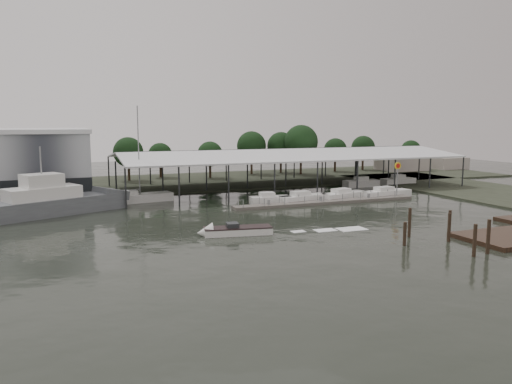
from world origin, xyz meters
name	(u,v)px	position (x,y,z in m)	size (l,w,h in m)	color
ground	(254,225)	(0.00, 0.00, 0.00)	(200.00, 200.00, 0.00)	black
land_strip_far	(173,182)	(0.00, 42.00, 0.10)	(140.00, 30.00, 0.30)	#383F2F
land_strip_east	(487,192)	(45.00, 10.00, 0.10)	(20.00, 60.00, 0.30)	#383F2F
storage_warehouse	(1,165)	(-28.00, 29.94, 5.29)	(24.50, 20.50, 10.50)	#A0A6AB
covered_boat_shed	(286,153)	(17.00, 28.00, 6.13)	(58.24, 24.00, 6.96)	silver
floating_dock	(327,202)	(15.00, 10.00, 0.20)	(28.00, 2.00, 1.40)	#635D57
shell_fuel_sign	(398,173)	(27.00, 9.99, 3.93)	(1.10, 0.18, 5.55)	gray
distant_commercial_buildings	(416,163)	(59.03, 44.69, 1.84)	(22.00, 8.00, 4.00)	#A1978D
grey_trawler	(53,202)	(-21.04, 15.28, 1.58)	(19.17, 11.87, 8.84)	slate
white_sailboat	(135,198)	(-10.12, 21.05, 0.65)	(10.59, 4.25, 13.97)	white
speedboat_underway	(232,231)	(-4.01, -3.79, 0.39)	(18.58, 5.03, 2.00)	white
moored_cruiser_0	(270,199)	(7.42, 12.91, 0.61)	(5.96, 2.83, 1.70)	white
moored_cruiser_1	(303,198)	(12.33, 12.22, 0.61)	(7.77, 3.49, 1.70)	white
moored_cruiser_2	(343,195)	(19.27, 12.52, 0.61)	(8.13, 4.00, 1.70)	white
moored_cruiser_3	(386,193)	(26.55, 11.99, 0.61)	(8.41, 3.00, 1.70)	white
mooring_pilings	(446,233)	(13.58, -14.98, 1.06)	(8.97, 9.30, 3.67)	#37281B
horizon_tree_line	(276,148)	(23.94, 47.87, 5.98)	(71.61, 11.21, 10.89)	black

